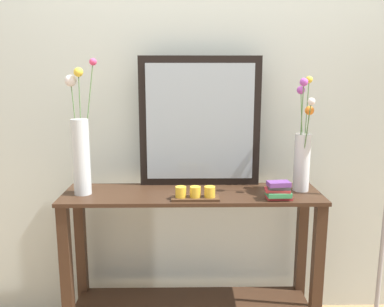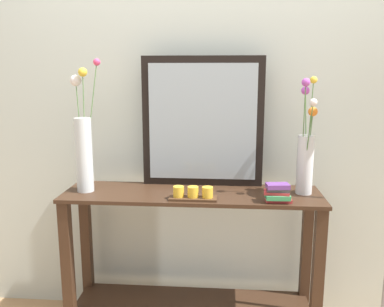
{
  "view_description": "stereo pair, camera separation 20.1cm",
  "coord_description": "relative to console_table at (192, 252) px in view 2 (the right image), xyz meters",
  "views": [
    {
      "loc": [
        -0.03,
        -2.12,
        1.48
      ],
      "look_at": [
        0.0,
        0.0,
        1.06
      ],
      "focal_mm": 38.12,
      "sensor_mm": 36.0,
      "label": 1
    },
    {
      "loc": [
        0.17,
        -2.11,
        1.48
      ],
      "look_at": [
        0.0,
        0.0,
        1.06
      ],
      "focal_mm": 38.12,
      "sensor_mm": 36.0,
      "label": 2
    }
  ],
  "objects": [
    {
      "name": "wall_back",
      "position": [
        0.0,
        0.31,
        0.85
      ],
      "size": [
        6.4,
        0.08,
        2.7
      ],
      "primitive_type": "cube",
      "color": "beige",
      "rests_on": "ground"
    },
    {
      "name": "console_table",
      "position": [
        0.0,
        0.0,
        0.0
      ],
      "size": [
        1.39,
        0.38,
        0.85
      ],
      "color": "#382316",
      "rests_on": "ground"
    },
    {
      "name": "mirror_leaning",
      "position": [
        0.05,
        0.16,
        0.71
      ],
      "size": [
        0.68,
        0.03,
        0.73
      ],
      "color": "black",
      "rests_on": "console_table"
    },
    {
      "name": "tall_vase_left",
      "position": [
        -0.59,
        -0.01,
        0.59
      ],
      "size": [
        0.17,
        0.17,
        0.71
      ],
      "color": "silver",
      "rests_on": "console_table"
    },
    {
      "name": "vase_right",
      "position": [
        0.6,
        0.03,
        0.55
      ],
      "size": [
        0.1,
        0.21,
        0.62
      ],
      "color": "silver",
      "rests_on": "console_table"
    },
    {
      "name": "candle_tray",
      "position": [
        0.01,
        -0.12,
        0.37
      ],
      "size": [
        0.24,
        0.09,
        0.07
      ],
      "color": "#472D1C",
      "rests_on": "console_table"
    },
    {
      "name": "book_stack",
      "position": [
        0.44,
        -0.13,
        0.39
      ],
      "size": [
        0.14,
        0.1,
        0.09
      ],
      "color": "#C63338",
      "rests_on": "console_table"
    }
  ]
}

